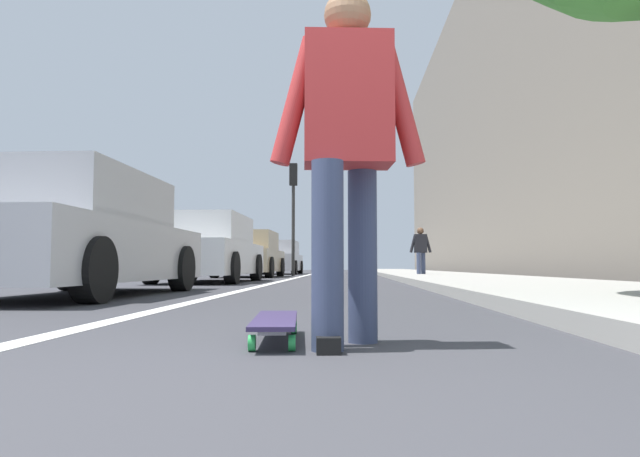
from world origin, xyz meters
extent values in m
plane|color=#38383D|center=(10.00, 0.00, 0.00)|extent=(80.00, 80.00, 0.00)
cube|color=silver|center=(20.00, 1.15, 0.00)|extent=(52.00, 0.16, 0.01)
cube|color=#9E9B93|center=(18.00, -3.18, 0.06)|extent=(52.00, 3.20, 0.12)
cube|color=gray|center=(22.00, -6.15, 6.51)|extent=(40.00, 1.20, 13.01)
cylinder|color=green|center=(1.88, 0.07, 0.04)|extent=(0.07, 0.04, 0.07)
cylinder|color=green|center=(1.90, -0.10, 0.04)|extent=(0.07, 0.04, 0.07)
cylinder|color=green|center=(1.28, 0.02, 0.04)|extent=(0.07, 0.04, 0.07)
cylinder|color=green|center=(1.30, -0.15, 0.04)|extent=(0.07, 0.04, 0.07)
cube|color=silver|center=(1.89, -0.01, 0.08)|extent=(0.07, 0.12, 0.02)
cube|color=silver|center=(1.29, -0.06, 0.08)|extent=(0.07, 0.12, 0.02)
cube|color=#33284C|center=(1.59, -0.04, 0.10)|extent=(0.85, 0.27, 0.02)
cylinder|color=#384260|center=(1.31, -0.30, 0.41)|extent=(0.14, 0.14, 0.82)
cylinder|color=#384260|center=(1.59, -0.46, 0.41)|extent=(0.14, 0.14, 0.82)
cube|color=black|center=(1.31, -0.30, 0.04)|extent=(0.27, 0.12, 0.07)
cube|color=#B22D2D|center=(1.44, -0.39, 1.12)|extent=(0.27, 0.42, 0.60)
cylinder|color=#B22D2D|center=(1.42, -0.15, 1.12)|extent=(0.11, 0.24, 0.60)
cylinder|color=#B22D2D|center=(1.46, -0.63, 1.12)|extent=(0.11, 0.24, 0.60)
sphere|color=#936B4C|center=(1.44, -0.39, 1.53)|extent=(0.22, 0.22, 0.22)
cube|color=#B7B7BC|center=(5.58, 2.85, 0.53)|extent=(4.47, 1.81, 0.70)
cube|color=#B7B7BC|center=(5.43, 2.85, 1.18)|extent=(2.47, 1.64, 0.60)
cube|color=#4C606B|center=(6.65, 2.83, 1.18)|extent=(0.06, 1.53, 0.51)
cylinder|color=black|center=(6.97, 3.65, 0.32)|extent=(0.65, 0.23, 0.65)
cylinder|color=black|center=(6.94, 2.00, 0.32)|extent=(0.65, 0.23, 0.65)
cylinder|color=black|center=(4.19, 2.05, 0.32)|extent=(0.65, 0.23, 0.65)
cube|color=silver|center=(11.34, 2.68, 0.53)|extent=(4.56, 1.76, 0.70)
cube|color=silver|center=(11.19, 2.68, 1.18)|extent=(2.52, 1.60, 0.60)
cube|color=#4C606B|center=(12.44, 2.67, 1.18)|extent=(0.05, 1.51, 0.51)
cylinder|color=black|center=(12.76, 3.48, 0.32)|extent=(0.65, 0.23, 0.65)
cylinder|color=black|center=(12.74, 1.85, 0.32)|extent=(0.65, 0.23, 0.65)
cylinder|color=black|center=(9.94, 3.51, 0.32)|extent=(0.65, 0.23, 0.65)
cylinder|color=black|center=(9.92, 1.88, 0.32)|extent=(0.65, 0.23, 0.65)
cube|color=tan|center=(17.19, 2.78, 0.53)|extent=(4.10, 1.84, 0.70)
cube|color=tan|center=(17.04, 2.79, 1.18)|extent=(2.27, 1.67, 0.60)
cube|color=#4C606B|center=(18.16, 2.77, 1.18)|extent=(0.07, 1.56, 0.51)
cylinder|color=black|center=(18.46, 3.61, 0.32)|extent=(0.64, 0.23, 0.64)
cylinder|color=black|center=(18.43, 1.92, 0.32)|extent=(0.64, 0.23, 0.64)
cylinder|color=black|center=(15.94, 3.65, 0.32)|extent=(0.64, 0.23, 0.64)
cylinder|color=black|center=(15.91, 1.96, 0.32)|extent=(0.64, 0.23, 0.64)
cube|color=#B7B7BC|center=(23.76, 2.66, 0.51)|extent=(4.31, 1.88, 0.70)
cube|color=#B7B7BC|center=(23.61, 2.66, 1.16)|extent=(2.38, 1.71, 0.60)
cube|color=#4C606B|center=(24.79, 2.65, 1.16)|extent=(0.06, 1.61, 0.51)
cylinder|color=black|center=(25.10, 3.52, 0.30)|extent=(0.60, 0.23, 0.60)
cylinder|color=black|center=(25.08, 1.78, 0.30)|extent=(0.60, 0.23, 0.60)
cylinder|color=black|center=(22.44, 3.55, 0.30)|extent=(0.60, 0.23, 0.60)
cylinder|color=black|center=(22.42, 1.81, 0.30)|extent=(0.60, 0.23, 0.60)
cylinder|color=#2D2D2D|center=(19.24, 1.55, 1.65)|extent=(0.12, 0.12, 3.30)
cube|color=black|center=(19.24, 1.55, 3.70)|extent=(0.24, 0.28, 0.80)
sphere|color=#360606|center=(19.37, 1.55, 3.96)|extent=(0.16, 0.16, 0.16)
sphere|color=#392907|center=(19.37, 1.55, 3.70)|extent=(0.16, 0.16, 0.16)
sphere|color=green|center=(19.37, 1.55, 3.44)|extent=(0.16, 0.16, 0.16)
cylinder|color=#384260|center=(15.86, -2.67, 0.38)|extent=(0.13, 0.13, 0.75)
cylinder|color=#384260|center=(15.62, -2.51, 0.38)|extent=(0.13, 0.13, 0.75)
cube|color=black|center=(15.86, -2.67, 0.03)|extent=(0.24, 0.09, 0.06)
cube|color=black|center=(15.75, -2.58, 1.03)|extent=(0.22, 0.37, 0.55)
cylinder|color=black|center=(15.75, -2.80, 1.03)|extent=(0.08, 0.22, 0.55)
cylinder|color=black|center=(15.75, -2.36, 1.03)|extent=(0.08, 0.22, 0.55)
sphere|color=brown|center=(15.75, -2.58, 1.40)|extent=(0.20, 0.20, 0.20)
camera|label=1|loc=(-1.12, -0.38, 0.36)|focal=31.66mm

